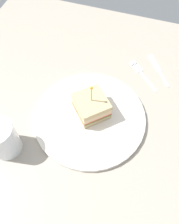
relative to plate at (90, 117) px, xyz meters
The scene contains 6 objects.
ground_plane 1.63cm from the plate, ahead, with size 92.67×92.67×2.00cm, color #9E9384.
plate is the anchor object (origin of this frame).
sandwich_half_center 3.66cm from the plate, 106.24° to the right, with size 11.07×11.09×10.67cm.
drink_glass 22.16cm from the plate, 40.16° to the left, with size 7.21×7.21×9.48cm.
fork 22.39cm from the plate, 115.58° to the right, with size 10.20×10.29×0.35cm.
knife 27.40cm from the plate, 121.77° to the right, with size 8.24×11.62×0.35cm.
Camera 1 is at (-9.63, 29.59, 54.10)cm, focal length 37.47 mm.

